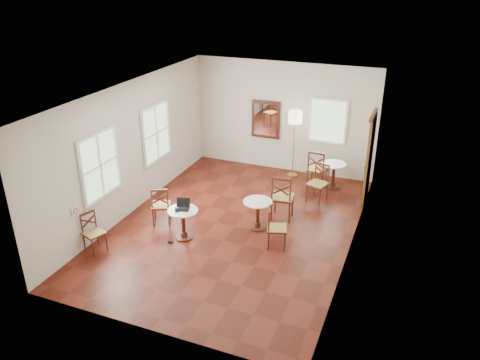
% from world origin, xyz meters
% --- Properties ---
extents(ground, '(7.00, 7.00, 0.00)m').
position_xyz_m(ground, '(0.00, 0.00, 0.00)').
color(ground, '#50170D').
rests_on(ground, ground).
extents(room_shell, '(5.02, 7.02, 3.01)m').
position_xyz_m(room_shell, '(-0.06, 0.27, 1.89)').
color(room_shell, beige).
rests_on(room_shell, ground).
extents(cafe_table_near, '(0.63, 0.63, 0.66)m').
position_xyz_m(cafe_table_near, '(-0.82, -0.84, 0.41)').
color(cafe_table_near, '#4C2013').
rests_on(cafe_table_near, ground).
extents(cafe_table_mid, '(0.63, 0.63, 0.66)m').
position_xyz_m(cafe_table_mid, '(0.48, 0.12, 0.41)').
color(cafe_table_mid, '#4C2013').
rests_on(cafe_table_mid, ground).
extents(cafe_table_back, '(0.61, 0.61, 0.65)m').
position_xyz_m(cafe_table_back, '(1.58, 2.84, 0.40)').
color(cafe_table_back, '#4C2013').
rests_on(cafe_table_back, ground).
extents(chair_near_a, '(0.55, 0.55, 0.90)m').
position_xyz_m(chair_near_a, '(-1.57, -0.46, 0.45)').
color(chair_near_a, '#4C2013').
rests_on(chair_near_a, ground).
extents(chair_near_b, '(0.48, 0.48, 0.82)m').
position_xyz_m(chair_near_b, '(-2.26, -1.91, 0.41)').
color(chair_near_b, '#4C2013').
rests_on(chair_near_b, ground).
extents(chair_mid_a, '(0.54, 0.54, 1.07)m').
position_xyz_m(chair_mid_a, '(0.84, 0.74, 0.53)').
color(chair_mid_a, '#4C2013').
rests_on(chair_mid_a, ground).
extents(chair_mid_b, '(0.50, 0.50, 0.87)m').
position_xyz_m(chair_mid_b, '(1.07, -0.43, 0.43)').
color(chair_mid_b, '#4C2013').
rests_on(chair_mid_b, ground).
extents(chair_back_a, '(0.51, 0.51, 1.03)m').
position_xyz_m(chair_back_a, '(1.19, 2.64, 0.51)').
color(chair_back_a, '#4C2013').
rests_on(chair_back_a, ground).
extents(chair_back_b, '(0.55, 0.55, 0.95)m').
position_xyz_m(chair_back_b, '(1.39, 1.90, 0.47)').
color(chair_back_b, '#4C2013').
rests_on(chair_back_b, ground).
extents(floor_lamp, '(0.35, 0.35, 1.82)m').
position_xyz_m(floor_lamp, '(0.41, 3.15, 1.54)').
color(floor_lamp, '#BF8C3F').
rests_on(floor_lamp, ground).
extents(laptop, '(0.33, 0.30, 0.20)m').
position_xyz_m(laptop, '(-0.85, -0.76, 0.72)').
color(laptop, black).
rests_on(laptop, cafe_table_near).
extents(mouse, '(0.12, 0.09, 0.04)m').
position_xyz_m(mouse, '(-0.92, -0.90, 0.68)').
color(mouse, black).
rests_on(mouse, cafe_table_near).
extents(navy_mug, '(0.12, 0.08, 0.10)m').
position_xyz_m(navy_mug, '(-0.89, -0.94, 0.71)').
color(navy_mug, black).
rests_on(navy_mug, cafe_table_near).
extents(water_glass, '(0.06, 0.06, 0.10)m').
position_xyz_m(water_glass, '(-0.79, -0.83, 0.72)').
color(water_glass, white).
rests_on(water_glass, cafe_table_near).
extents(power_adapter, '(0.09, 0.05, 0.04)m').
position_xyz_m(power_adapter, '(-0.99, -1.11, 0.02)').
color(power_adapter, black).
rests_on(power_adapter, ground).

